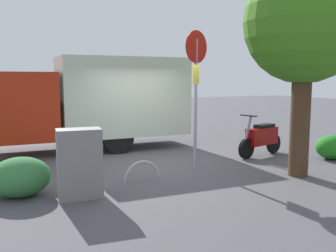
{
  "coord_description": "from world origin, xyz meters",
  "views": [
    {
      "loc": [
        3.52,
        8.53,
        2.16
      ],
      "look_at": [
        -0.37,
        -0.08,
        0.96
      ],
      "focal_mm": 39.5,
      "sensor_mm": 36.0,
      "label": 1
    }
  ],
  "objects_px": {
    "box_truck_near": "(91,99)",
    "utility_cabinet": "(80,164)",
    "bike_rack_hoop": "(142,180)",
    "street_tree": "(304,25)",
    "motorcycle": "(262,137)",
    "stop_sign": "(196,78)"
  },
  "relations": [
    {
      "from": "street_tree",
      "to": "bike_rack_hoop",
      "type": "height_order",
      "value": "street_tree"
    },
    {
      "from": "box_truck_near",
      "to": "bike_rack_hoop",
      "type": "relative_size",
      "value": 8.38
    },
    {
      "from": "motorcycle",
      "to": "bike_rack_hoop",
      "type": "bearing_deg",
      "value": -1.14
    },
    {
      "from": "motorcycle",
      "to": "bike_rack_hoop",
      "type": "distance_m",
      "value": 4.12
    },
    {
      "from": "utility_cabinet",
      "to": "box_truck_near",
      "type": "bearing_deg",
      "value": -105.31
    },
    {
      "from": "street_tree",
      "to": "stop_sign",
      "type": "bearing_deg",
      "value": -41.1
    },
    {
      "from": "box_truck_near",
      "to": "stop_sign",
      "type": "xyz_separation_m",
      "value": [
        -1.73,
        3.5,
        0.63
      ]
    },
    {
      "from": "stop_sign",
      "to": "bike_rack_hoop",
      "type": "xyz_separation_m",
      "value": [
        1.54,
        0.45,
        -2.2
      ]
    },
    {
      "from": "motorcycle",
      "to": "utility_cabinet",
      "type": "xyz_separation_m",
      "value": [
        5.41,
        1.64,
        0.12
      ]
    },
    {
      "from": "motorcycle",
      "to": "street_tree",
      "type": "relative_size",
      "value": 0.38
    },
    {
      "from": "utility_cabinet",
      "to": "bike_rack_hoop",
      "type": "xyz_separation_m",
      "value": [
        -1.45,
        -0.65,
        -0.64
      ]
    },
    {
      "from": "motorcycle",
      "to": "utility_cabinet",
      "type": "relative_size",
      "value": 1.39
    },
    {
      "from": "box_truck_near",
      "to": "utility_cabinet",
      "type": "relative_size",
      "value": 5.6
    },
    {
      "from": "street_tree",
      "to": "motorcycle",
      "type": "bearing_deg",
      "value": -106.87
    },
    {
      "from": "stop_sign",
      "to": "utility_cabinet",
      "type": "relative_size",
      "value": 2.59
    },
    {
      "from": "utility_cabinet",
      "to": "bike_rack_hoop",
      "type": "relative_size",
      "value": 1.5
    },
    {
      "from": "utility_cabinet",
      "to": "bike_rack_hoop",
      "type": "height_order",
      "value": "utility_cabinet"
    },
    {
      "from": "motorcycle",
      "to": "street_tree",
      "type": "height_order",
      "value": "street_tree"
    },
    {
      "from": "motorcycle",
      "to": "utility_cabinet",
      "type": "bearing_deg",
      "value": 1.71
    },
    {
      "from": "street_tree",
      "to": "bike_rack_hoop",
      "type": "xyz_separation_m",
      "value": [
        3.33,
        -1.11,
        -3.31
      ]
    },
    {
      "from": "stop_sign",
      "to": "bike_rack_hoop",
      "type": "relative_size",
      "value": 3.87
    },
    {
      "from": "box_truck_near",
      "to": "stop_sign",
      "type": "bearing_deg",
      "value": 117.45
    }
  ]
}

